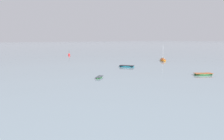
{
  "coord_description": "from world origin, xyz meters",
  "views": [
    {
      "loc": [
        -19.09,
        5.75,
        8.06
      ],
      "look_at": [
        4.97,
        46.41,
        0.54
      ],
      "focal_mm": 32.67,
      "sensor_mm": 36.0,
      "label": 1
    }
  ],
  "objects_px": {
    "rowboat_moored_4": "(127,67)",
    "channel_buoy": "(69,55)",
    "rowboat_moored_0": "(99,77)",
    "rowboat_moored_3": "(203,74)",
    "sailboat_moored_2": "(163,60)"
  },
  "relations": [
    {
      "from": "rowboat_moored_4",
      "to": "channel_buoy",
      "type": "distance_m",
      "value": 43.87
    },
    {
      "from": "rowboat_moored_0",
      "to": "channel_buoy",
      "type": "height_order",
      "value": "channel_buoy"
    },
    {
      "from": "rowboat_moored_3",
      "to": "rowboat_moored_0",
      "type": "bearing_deg",
      "value": -177.0
    },
    {
      "from": "sailboat_moored_2",
      "to": "rowboat_moored_4",
      "type": "bearing_deg",
      "value": 138.83
    },
    {
      "from": "rowboat_moored_0",
      "to": "rowboat_moored_3",
      "type": "bearing_deg",
      "value": -68.62
    },
    {
      "from": "rowboat_moored_3",
      "to": "rowboat_moored_4",
      "type": "relative_size",
      "value": 1.04
    },
    {
      "from": "sailboat_moored_2",
      "to": "channel_buoy",
      "type": "height_order",
      "value": "sailboat_moored_2"
    },
    {
      "from": "rowboat_moored_0",
      "to": "sailboat_moored_2",
      "type": "relative_size",
      "value": 0.48
    },
    {
      "from": "rowboat_moored_3",
      "to": "channel_buoy",
      "type": "relative_size",
      "value": 1.93
    },
    {
      "from": "rowboat_moored_0",
      "to": "rowboat_moored_4",
      "type": "height_order",
      "value": "rowboat_moored_4"
    },
    {
      "from": "rowboat_moored_0",
      "to": "sailboat_moored_2",
      "type": "bearing_deg",
      "value": -20.01
    },
    {
      "from": "rowboat_moored_0",
      "to": "rowboat_moored_3",
      "type": "height_order",
      "value": "rowboat_moored_3"
    },
    {
      "from": "sailboat_moored_2",
      "to": "channel_buoy",
      "type": "distance_m",
      "value": 43.22
    },
    {
      "from": "sailboat_moored_2",
      "to": "rowboat_moored_3",
      "type": "xyz_separation_m",
      "value": [
        -12.43,
        -24.72,
        -0.07
      ]
    },
    {
      "from": "rowboat_moored_0",
      "to": "rowboat_moored_3",
      "type": "xyz_separation_m",
      "value": [
        20.75,
        -8.8,
        0.06
      ]
    }
  ]
}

